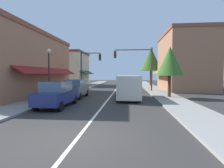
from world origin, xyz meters
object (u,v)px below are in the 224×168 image
object	(u,v)px
tree_right_far	(151,59)
van_in_lane	(128,86)
parked_car_second_left	(75,88)
parked_car_nearest_left	(57,94)
tree_right_near	(170,61)
traffic_signal_left_corner	(88,65)
street_lamp_left_near	(49,65)
traffic_signal_mast_arm	(138,62)

from	to	relation	value
tree_right_far	van_in_lane	bearing A→B (deg)	-103.33
parked_car_second_left	van_in_lane	size ratio (longest dim) A/B	0.79
parked_car_second_left	parked_car_nearest_left	bearing A→B (deg)	-88.40
tree_right_near	tree_right_far	world-z (taller)	tree_right_far
parked_car_nearest_left	van_in_lane	world-z (taller)	van_in_lane
traffic_signal_left_corner	street_lamp_left_near	xyz separation A→B (m)	(-1.07, -9.78, -0.57)
tree_right_near	traffic_signal_left_corner	bearing A→B (deg)	143.12
parked_car_second_left	traffic_signal_mast_arm	xyz separation A→B (m)	(6.35, 6.70, 2.98)
van_in_lane	traffic_signal_left_corner	bearing A→B (deg)	122.34
parked_car_nearest_left	traffic_signal_left_corner	bearing A→B (deg)	94.88
tree_right_near	traffic_signal_mast_arm	bearing A→B (deg)	112.96
traffic_signal_mast_arm	traffic_signal_left_corner	xyz separation A→B (m)	(-6.92, 1.04, -0.29)
traffic_signal_left_corner	tree_right_far	distance (m)	13.59
parked_car_second_left	tree_right_near	size ratio (longest dim) A/B	0.84
tree_right_far	traffic_signal_left_corner	bearing A→B (deg)	-136.45
traffic_signal_mast_arm	street_lamp_left_near	world-z (taller)	traffic_signal_mast_arm
tree_right_far	street_lamp_left_near	bearing A→B (deg)	-119.64
parked_car_nearest_left	tree_right_near	size ratio (longest dim) A/B	0.85
parked_car_second_left	tree_right_far	distance (m)	19.82
traffic_signal_mast_arm	traffic_signal_left_corner	bearing A→B (deg)	171.43
traffic_signal_mast_arm	tree_right_near	xyz separation A→B (m)	(2.58, -6.08, -0.39)
van_in_lane	traffic_signal_mast_arm	distance (m)	7.87
tree_right_near	tree_right_far	bearing A→B (deg)	88.98
parked_car_second_left	van_in_lane	world-z (taller)	van_in_lane
traffic_signal_mast_arm	parked_car_nearest_left	bearing A→B (deg)	-118.34
parked_car_nearest_left	van_in_lane	xyz separation A→B (m)	(4.86, 4.17, 0.27)
van_in_lane	street_lamp_left_near	xyz separation A→B (m)	(-6.68, -1.46, 1.85)
parked_car_nearest_left	traffic_signal_left_corner	distance (m)	12.80
van_in_lane	tree_right_near	world-z (taller)	tree_right_near
parked_car_second_left	traffic_signal_left_corner	xyz separation A→B (m)	(-0.57, 7.74, 2.68)
parked_car_nearest_left	parked_car_second_left	distance (m)	4.76
parked_car_nearest_left	van_in_lane	bearing A→B (deg)	42.06
parked_car_second_left	traffic_signal_left_corner	distance (m)	8.21
street_lamp_left_near	tree_right_far	xyz separation A→B (m)	(10.86, 19.09, 2.05)
traffic_signal_left_corner	tree_right_far	bearing A→B (deg)	43.55
parked_car_nearest_left	traffic_signal_mast_arm	size ratio (longest dim) A/B	0.73
street_lamp_left_near	tree_right_far	distance (m)	22.05
traffic_signal_left_corner	traffic_signal_mast_arm	bearing A→B (deg)	-8.57
parked_car_nearest_left	tree_right_near	distance (m)	10.59
tree_right_near	van_in_lane	bearing A→B (deg)	-162.93
street_lamp_left_near	tree_right_far	world-z (taller)	tree_right_far
parked_car_nearest_left	street_lamp_left_near	size ratio (longest dim) A/B	0.94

